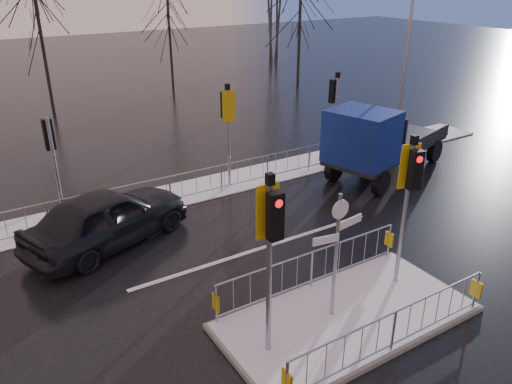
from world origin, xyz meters
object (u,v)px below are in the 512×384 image
traffic_island (347,305)px  street_lamp_right (408,48)px  flatbed_truck (373,142)px  car_far_lane (108,217)px

traffic_island → street_lamp_right: 14.14m
flatbed_truck → street_lamp_right: size_ratio=0.83×
traffic_island → car_far_lane: bearing=119.1°
car_far_lane → flatbed_truck: size_ratio=0.76×
flatbed_truck → traffic_island: bearing=-137.2°
traffic_island → flatbed_truck: (6.45, 5.98, 1.16)m
car_far_lane → street_lamp_right: bearing=-101.9°
traffic_island → car_far_lane: (-3.59, 6.45, 0.47)m
traffic_island → flatbed_truck: bearing=42.8°
traffic_island → street_lamp_right: size_ratio=0.75×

